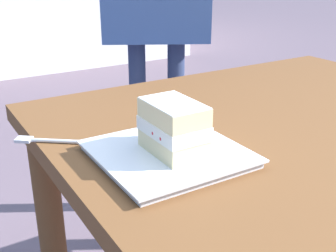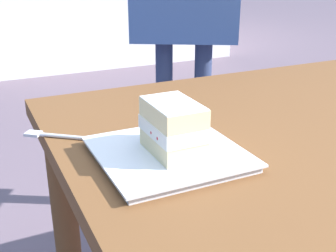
% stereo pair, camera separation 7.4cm
% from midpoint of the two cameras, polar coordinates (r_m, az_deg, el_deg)
% --- Properties ---
extents(dessert_plate, '(0.25, 0.25, 0.02)m').
position_cam_midpoint_polar(dessert_plate, '(0.76, 2.79, -3.81)').
color(dessert_plate, white).
rests_on(dessert_plate, patio_table).
extents(cake_slice, '(0.12, 0.08, 0.09)m').
position_cam_midpoint_polar(cake_slice, '(0.73, 3.56, -0.29)').
color(cake_slice, beige).
rests_on(cake_slice, dessert_plate).
extents(dessert_fork, '(0.12, 0.14, 0.01)m').
position_cam_midpoint_polar(dessert_fork, '(0.86, -11.89, -1.37)').
color(dessert_fork, silver).
rests_on(dessert_fork, patio_table).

